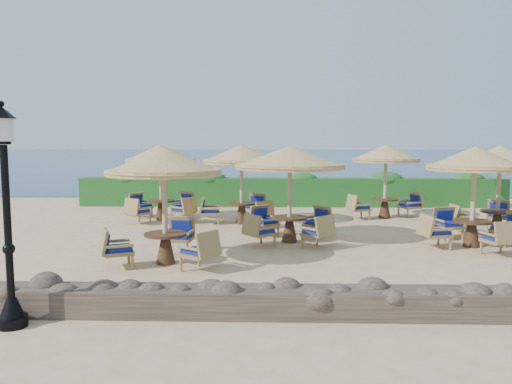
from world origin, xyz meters
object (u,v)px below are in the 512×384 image
lamp_post (8,226)px  cafe_set_0 (164,182)px  cafe_set_4 (242,168)px  cafe_set_5 (386,165)px  extra_parasol (499,157)px  cafe_set_1 (290,174)px  cafe_set_2 (474,182)px  cafe_set_3 (161,171)px  cafe_set_6 (499,173)px

lamp_post → cafe_set_0: 4.21m
cafe_set_4 → cafe_set_5: size_ratio=0.96×
lamp_post → cafe_set_4: bearing=72.8°
cafe_set_4 → cafe_set_5: (5.11, 1.32, 0.05)m
extra_parasol → cafe_set_5: (-4.56, -1.20, -0.25)m
cafe_set_0 → cafe_set_1: (2.92, 2.51, 0.01)m
cafe_set_2 → cafe_set_5: bearing=103.7°
extra_parasol → cafe_set_3: bearing=-171.6°
cafe_set_5 → cafe_set_1: bearing=-129.5°
cafe_set_6 → cafe_set_5: bearing=131.8°
lamp_post → cafe_set_1: size_ratio=1.09×
cafe_set_4 → cafe_set_6: size_ratio=1.00×
lamp_post → cafe_set_6: size_ratio=1.20×
lamp_post → cafe_set_2: bearing=32.7°
cafe_set_1 → cafe_set_2: bearing=-5.9°
cafe_set_2 → cafe_set_6: (1.49, 1.87, 0.12)m
extra_parasol → cafe_set_0: cafe_set_0 is taller
cafe_set_0 → cafe_set_6: bearing=22.9°
cafe_set_1 → cafe_set_5: (3.61, 4.37, 0.04)m
cafe_set_1 → lamp_post: bearing=-124.6°
cafe_set_2 → cafe_set_4: 7.23m
cafe_set_0 → cafe_set_5: bearing=46.5°
cafe_set_2 → cafe_set_3: 10.09m
cafe_set_2 → cafe_set_5: 5.01m
cafe_set_4 → cafe_set_6: 7.97m
cafe_set_3 → lamp_post: bearing=-90.3°
cafe_set_0 → cafe_set_4: 5.75m
cafe_set_0 → cafe_set_2: same height
cafe_set_5 → cafe_set_6: (2.68, -3.00, -0.08)m
cafe_set_3 → cafe_set_6: size_ratio=0.98×
extra_parasol → cafe_set_2: size_ratio=0.83×
lamp_post → cafe_set_6: lamp_post is taller
cafe_set_0 → cafe_set_4: size_ratio=1.00×
cafe_set_2 → cafe_set_1: bearing=174.1°
cafe_set_1 → cafe_set_2: (4.79, -0.49, -0.16)m
lamp_post → cafe_set_6: (10.72, 7.81, 0.29)m
cafe_set_3 → extra_parasol: bearing=8.4°
lamp_post → extra_parasol: size_ratio=1.38×
cafe_set_1 → cafe_set_4: bearing=116.2°
lamp_post → cafe_set_4: size_ratio=1.20×
cafe_set_3 → cafe_set_4: (2.88, -0.66, 0.15)m
extra_parasol → cafe_set_5: 4.72m
cafe_set_1 → cafe_set_3: same height
cafe_set_1 → cafe_set_5: size_ratio=1.06×
lamp_post → cafe_set_3: (0.06, 10.14, 0.17)m
cafe_set_1 → cafe_set_3: 5.74m
lamp_post → cafe_set_4: (2.94, 9.48, 0.32)m
cafe_set_3 → cafe_set_6: bearing=-12.3°
cafe_set_4 → cafe_set_6: same height
cafe_set_0 → cafe_set_2: size_ratio=0.96×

